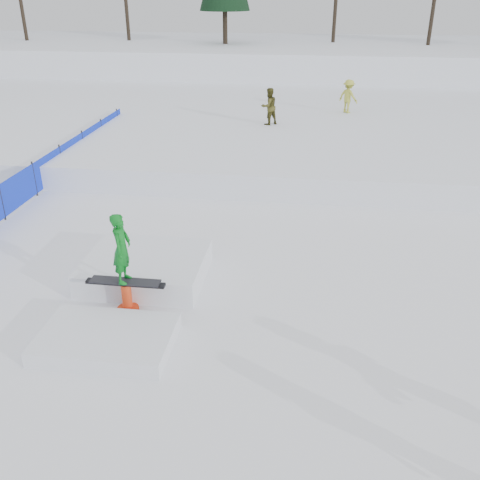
# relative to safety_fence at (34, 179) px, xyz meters

# --- Properties ---
(ground) EXTENTS (120.00, 120.00, 0.00)m
(ground) POSITION_rel_safety_fence_xyz_m (6.50, -6.60, -0.55)
(ground) COLOR white
(snow_berm) EXTENTS (60.00, 14.00, 2.40)m
(snow_berm) POSITION_rel_safety_fence_xyz_m (6.50, 23.40, 0.65)
(snow_berm) COLOR white
(snow_berm) RESTS_ON ground
(snow_midrise) EXTENTS (50.00, 18.00, 0.80)m
(snow_midrise) POSITION_rel_safety_fence_xyz_m (6.50, 9.40, -0.15)
(snow_midrise) COLOR white
(snow_midrise) RESTS_ON ground
(safety_fence) EXTENTS (0.05, 16.00, 1.10)m
(safety_fence) POSITION_rel_safety_fence_xyz_m (0.00, 0.00, 0.00)
(safety_fence) COLOR #122CCB
(safety_fence) RESTS_ON ground
(walker_olive) EXTENTS (0.89, 0.87, 1.45)m
(walker_olive) POSITION_rel_safety_fence_xyz_m (6.64, 6.93, 0.97)
(walker_olive) COLOR #403D15
(walker_olive) RESTS_ON snow_midrise
(walker_ygreen) EXTENTS (1.05, 0.98, 1.42)m
(walker_ygreen) POSITION_rel_safety_fence_xyz_m (9.90, 9.56, 0.96)
(walker_ygreen) COLOR gold
(walker_ygreen) RESTS_ON snow_midrise
(jib_rail_feature) EXTENTS (2.60, 4.40, 2.11)m
(jib_rail_feature) POSITION_rel_safety_fence_xyz_m (4.88, -5.31, -0.25)
(jib_rail_feature) COLOR white
(jib_rail_feature) RESTS_ON ground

